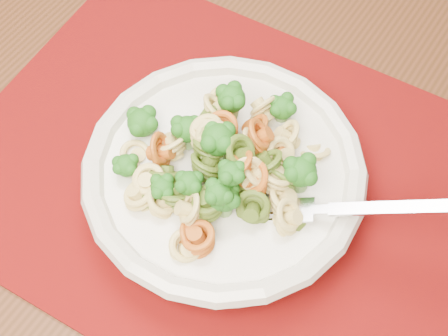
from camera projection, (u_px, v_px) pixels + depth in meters
The scene contains 5 objects.
dining_table at pixel (314, 144), 0.70m from camera, with size 1.53×1.06×0.71m.
placemat at pixel (219, 174), 0.58m from camera, with size 0.47×0.37×0.00m, color #650A04.
pasta_bowl at pixel (224, 174), 0.54m from camera, with size 0.25×0.25×0.05m.
pasta_broccoli_heap at pixel (224, 164), 0.53m from camera, with size 0.21×0.21×0.06m, color #D7C16A, non-canonical shape.
fork at pixel (298, 210), 0.51m from camera, with size 0.19×0.02×0.01m, color silver, non-canonical shape.
Camera 1 is at (0.18, 0.05, 1.21)m, focal length 50.00 mm.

